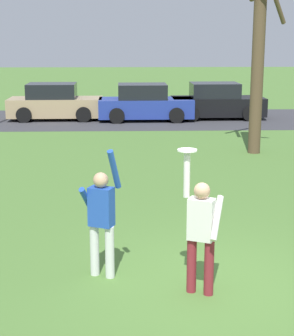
{
  "coord_description": "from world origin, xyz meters",
  "views": [
    {
      "loc": [
        -1.24,
        -7.68,
        3.63
      ],
      "look_at": [
        -0.93,
        1.13,
        1.54
      ],
      "focal_mm": 59.87,
      "sensor_mm": 36.0,
      "label": 1
    }
  ],
  "objects_px": {
    "bare_tree_tall": "(258,56)",
    "person_defender": "(101,216)",
    "parked_car_tan": "(55,103)",
    "person_catcher": "(201,229)",
    "frisbee_disc": "(187,150)",
    "parked_car_blue": "(145,104)",
    "parked_car_black": "(217,102)"
  },
  "relations": [
    {
      "from": "person_defender",
      "to": "parked_car_black",
      "type": "relative_size",
      "value": 0.5
    },
    {
      "from": "frisbee_disc",
      "to": "bare_tree_tall",
      "type": "xyz_separation_m",
      "value": [
        3.19,
        9.8,
        0.93
      ]
    },
    {
      "from": "parked_car_black",
      "to": "bare_tree_tall",
      "type": "bearing_deg",
      "value": -90.79
    },
    {
      "from": "parked_car_tan",
      "to": "parked_car_blue",
      "type": "distance_m",
      "value": 4.0
    },
    {
      "from": "person_defender",
      "to": "parked_car_blue",
      "type": "xyz_separation_m",
      "value": [
        1.17,
        16.43,
        -0.25
      ]
    },
    {
      "from": "frisbee_disc",
      "to": "parked_car_blue",
      "type": "height_order",
      "value": "frisbee_disc"
    },
    {
      "from": "person_defender",
      "to": "bare_tree_tall",
      "type": "height_order",
      "value": "bare_tree_tall"
    },
    {
      "from": "person_catcher",
      "to": "person_defender",
      "type": "height_order",
      "value": "person_catcher"
    },
    {
      "from": "parked_car_tan",
      "to": "bare_tree_tall",
      "type": "relative_size",
      "value": 0.69
    },
    {
      "from": "person_defender",
      "to": "bare_tree_tall",
      "type": "xyz_separation_m",
      "value": [
        4.41,
        9.24,
        2.04
      ]
    },
    {
      "from": "frisbee_disc",
      "to": "parked_car_black",
      "type": "distance_m",
      "value": 17.78
    },
    {
      "from": "person_catcher",
      "to": "bare_tree_tall",
      "type": "relative_size",
      "value": 0.35
    },
    {
      "from": "frisbee_disc",
      "to": "parked_car_tan",
      "type": "height_order",
      "value": "frisbee_disc"
    },
    {
      "from": "person_catcher",
      "to": "frisbee_disc",
      "type": "relative_size",
      "value": 7.62
    },
    {
      "from": "parked_car_tan",
      "to": "bare_tree_tall",
      "type": "height_order",
      "value": "bare_tree_tall"
    },
    {
      "from": "person_catcher",
      "to": "parked_car_blue",
      "type": "height_order",
      "value": "person_catcher"
    },
    {
      "from": "person_defender",
      "to": "parked_car_black",
      "type": "bearing_deg",
      "value": 99.61
    },
    {
      "from": "person_catcher",
      "to": "parked_car_tan",
      "type": "relative_size",
      "value": 0.5
    },
    {
      "from": "parked_car_tan",
      "to": "person_catcher",
      "type": "bearing_deg",
      "value": -77.15
    },
    {
      "from": "person_catcher",
      "to": "parked_car_blue",
      "type": "relative_size",
      "value": 0.5
    },
    {
      "from": "frisbee_disc",
      "to": "parked_car_black",
      "type": "relative_size",
      "value": 0.07
    },
    {
      "from": "frisbee_disc",
      "to": "bare_tree_tall",
      "type": "relative_size",
      "value": 0.05
    },
    {
      "from": "person_catcher",
      "to": "frisbee_disc",
      "type": "xyz_separation_m",
      "value": [
        -0.21,
        0.09,
        1.11
      ]
    },
    {
      "from": "person_defender",
      "to": "bare_tree_tall",
      "type": "relative_size",
      "value": 0.34
    },
    {
      "from": "person_catcher",
      "to": "bare_tree_tall",
      "type": "xyz_separation_m",
      "value": [
        2.98,
        9.89,
        2.04
      ]
    },
    {
      "from": "bare_tree_tall",
      "to": "person_defender",
      "type": "bearing_deg",
      "value": -115.52
    },
    {
      "from": "parked_car_tan",
      "to": "parked_car_blue",
      "type": "xyz_separation_m",
      "value": [
        3.98,
        -0.4,
        0.0
      ]
    },
    {
      "from": "person_catcher",
      "to": "parked_car_black",
      "type": "distance_m",
      "value": 17.78
    },
    {
      "from": "parked_car_tan",
      "to": "parked_car_blue",
      "type": "relative_size",
      "value": 1.0
    },
    {
      "from": "frisbee_disc",
      "to": "bare_tree_tall",
      "type": "distance_m",
      "value": 10.34
    },
    {
      "from": "person_catcher",
      "to": "parked_car_tan",
      "type": "distance_m",
      "value": 17.99
    },
    {
      "from": "person_defender",
      "to": "bare_tree_tall",
      "type": "bearing_deg",
      "value": 88.74
    }
  ]
}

